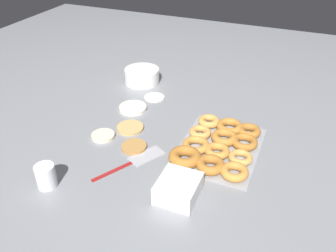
{
  "coord_description": "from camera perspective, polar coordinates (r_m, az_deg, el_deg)",
  "views": [
    {
      "loc": [
        -1.05,
        -0.52,
        0.77
      ],
      "look_at": [
        -0.01,
        -0.08,
        0.04
      ],
      "focal_mm": 38.0,
      "sensor_mm": 36.0,
      "label": 1
    }
  ],
  "objects": [
    {
      "name": "spatula",
      "position": [
        1.25,
        -4.64,
        -5.27
      ],
      "size": [
        0.26,
        0.17,
        0.01
      ],
      "rotation": [
        0.0,
        0.0,
        5.77
      ],
      "color": "maroon",
      "rests_on": "ground_plane"
    },
    {
      "name": "donut_tray",
      "position": [
        1.29,
        7.98,
        -3.09
      ],
      "size": [
        0.37,
        0.28,
        0.04
      ],
      "color": "#93969B",
      "rests_on": "ground_plane"
    },
    {
      "name": "pancake_3",
      "position": [
        1.54,
        -5.65,
        2.92
      ],
      "size": [
        0.12,
        0.12,
        0.01
      ],
      "primitive_type": "cylinder",
      "color": "silver",
      "rests_on": "ground_plane"
    },
    {
      "name": "batter_bowl",
      "position": [
        1.76,
        -4.2,
        8.04
      ],
      "size": [
        0.17,
        0.17,
        0.07
      ],
      "color": "white",
      "rests_on": "ground_plane"
    },
    {
      "name": "pancake_4",
      "position": [
        1.3,
        -5.67,
        -3.27
      ],
      "size": [
        0.09,
        0.09,
        0.01
      ],
      "primitive_type": "cylinder",
      "color": "#B27F42",
      "rests_on": "ground_plane"
    },
    {
      "name": "pancake_0",
      "position": [
        1.41,
        -6.08,
        -0.27
      ],
      "size": [
        0.11,
        0.11,
        0.01
      ],
      "primitive_type": "cylinder",
      "color": "tan",
      "rests_on": "ground_plane"
    },
    {
      "name": "pancake_1",
      "position": [
        1.37,
        -10.37,
        -1.53
      ],
      "size": [
        0.09,
        0.09,
        0.01
      ],
      "primitive_type": "cylinder",
      "color": "beige",
      "rests_on": "ground_plane"
    },
    {
      "name": "container_stack",
      "position": [
        1.09,
        1.68,
        -9.95
      ],
      "size": [
        0.13,
        0.12,
        0.06
      ],
      "color": "white",
      "rests_on": "ground_plane"
    },
    {
      "name": "paper_cup",
      "position": [
        1.18,
        -19.0,
        -7.6
      ],
      "size": [
        0.06,
        0.06,
        0.08
      ],
      "color": "white",
      "rests_on": "ground_plane"
    },
    {
      "name": "pancake_2",
      "position": [
        1.62,
        -2.2,
        4.69
      ],
      "size": [
        0.09,
        0.09,
        0.01
      ],
      "primitive_type": "cylinder",
      "color": "silver",
      "rests_on": "ground_plane"
    },
    {
      "name": "ground_plane",
      "position": [
        1.4,
        -2.93,
        -0.5
      ],
      "size": [
        3.0,
        3.0,
        0.0
      ],
      "primitive_type": "plane",
      "color": "gray"
    }
  ]
}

